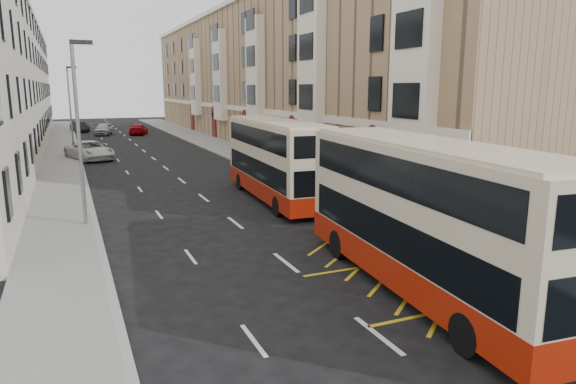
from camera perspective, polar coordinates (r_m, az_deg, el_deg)
name	(u,v)px	position (r m, az deg, el deg)	size (l,w,h in m)	color
ground	(340,305)	(15.24, 5.79, -12.41)	(200.00, 200.00, 0.00)	black
pavement_right	(254,158)	(45.09, -3.82, 3.75)	(4.00, 120.00, 0.15)	slate
pavement_left	(61,169)	(42.58, -23.90, 2.32)	(3.00, 120.00, 0.15)	slate
kerb_right	(232,160)	(44.47, -6.25, 3.59)	(0.25, 120.00, 0.15)	gray
kerb_left	(82,168)	(42.58, -21.89, 2.48)	(0.25, 120.00, 0.15)	gray
road_markings	(137,146)	(57.87, -16.39, 4.96)	(10.00, 110.00, 0.01)	silver
terrace_right	(265,76)	(61.49, -2.62, 12.79)	(10.75, 79.00, 15.25)	#A3825E
bus_shelter	(565,210)	(19.62, 28.38, -1.73)	(1.65, 4.25, 2.70)	black
guard_railing	(403,212)	(22.79, 12.61, -2.22)	(0.06, 6.56, 1.01)	#AB0B0D
street_lamp_near	(79,124)	(24.19, -22.21, 7.06)	(0.93, 0.18, 8.00)	gray
street_lamp_far	(70,104)	(54.16, -23.02, 9.02)	(0.93, 0.18, 8.00)	gray
double_decker_front	(426,217)	(15.95, 15.07, -2.70)	(3.67, 11.79, 4.63)	beige
double_decker_rear	(276,160)	(28.25, -1.29, 3.57)	(3.16, 11.22, 4.43)	beige
litter_bin	(554,271)	(18.05, 27.44, -7.80)	(0.52, 0.52, 0.86)	black
pedestrian_mid	(476,205)	(24.34, 20.12, -1.39)	(0.85, 0.66, 1.74)	black
pedestrian_far	(455,213)	(23.04, 18.02, -2.22)	(0.90, 0.37, 1.53)	black
white_van	(89,150)	(47.80, -21.19, 4.33)	(2.71, 5.87, 1.63)	silver
car_silver	(103,129)	(72.43, -19.83, 6.60)	(1.86, 4.63, 1.58)	#A5A8AE
car_dark	(80,127)	(78.34, -22.16, 6.70)	(1.51, 4.33, 1.43)	black
car_red	(138,129)	(71.65, -16.29, 6.70)	(1.95, 4.81, 1.39)	#A50007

